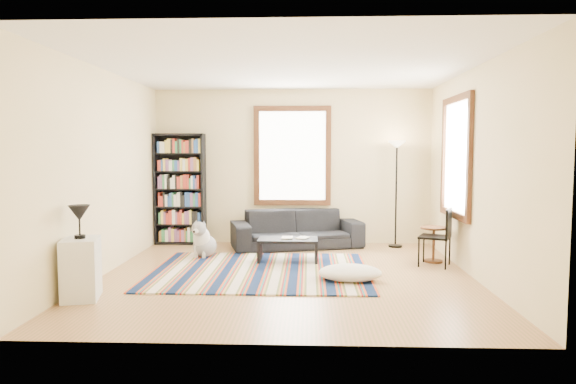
{
  "coord_description": "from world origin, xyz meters",
  "views": [
    {
      "loc": [
        0.29,
        -6.85,
        1.7
      ],
      "look_at": [
        0.0,
        0.5,
        1.1
      ],
      "focal_mm": 32.0,
      "sensor_mm": 36.0,
      "label": 1
    }
  ],
  "objects_px": {
    "sofa": "(297,229)",
    "floor_cushion": "(350,273)",
    "folding_chair": "(435,237)",
    "coffee_table": "(288,250)",
    "dog": "(205,239)",
    "white_cabinet": "(81,269)",
    "side_table": "(434,245)",
    "floor_lamp": "(396,194)",
    "bookshelf": "(180,189)"
  },
  "relations": [
    {
      "from": "sofa",
      "to": "bookshelf",
      "type": "bearing_deg",
      "value": 157.45
    },
    {
      "from": "floor_cushion",
      "to": "side_table",
      "type": "xyz_separation_m",
      "value": [
        1.36,
        1.17,
        0.17
      ]
    },
    {
      "from": "coffee_table",
      "to": "folding_chair",
      "type": "relative_size",
      "value": 1.05
    },
    {
      "from": "bookshelf",
      "to": "folding_chair",
      "type": "height_order",
      "value": "bookshelf"
    },
    {
      "from": "side_table",
      "to": "dog",
      "type": "height_order",
      "value": "dog"
    },
    {
      "from": "folding_chair",
      "to": "coffee_table",
      "type": "bearing_deg",
      "value": -161.37
    },
    {
      "from": "side_table",
      "to": "white_cabinet",
      "type": "bearing_deg",
      "value": -154.73
    },
    {
      "from": "floor_lamp",
      "to": "dog",
      "type": "relative_size",
      "value": 3.17
    },
    {
      "from": "white_cabinet",
      "to": "floor_cushion",
      "type": "bearing_deg",
      "value": 3.03
    },
    {
      "from": "bookshelf",
      "to": "floor_cushion",
      "type": "relative_size",
      "value": 2.42
    },
    {
      "from": "folding_chair",
      "to": "sofa",
      "type": "bearing_deg",
      "value": 169.89
    },
    {
      "from": "sofa",
      "to": "floor_lamp",
      "type": "relative_size",
      "value": 1.2
    },
    {
      "from": "floor_cushion",
      "to": "floor_lamp",
      "type": "bearing_deg",
      "value": 67.53
    },
    {
      "from": "white_cabinet",
      "to": "side_table",
      "type": "bearing_deg",
      "value": 11.38
    },
    {
      "from": "coffee_table",
      "to": "floor_lamp",
      "type": "bearing_deg",
      "value": 34.93
    },
    {
      "from": "side_table",
      "to": "folding_chair",
      "type": "relative_size",
      "value": 0.63
    },
    {
      "from": "floor_cushion",
      "to": "floor_lamp",
      "type": "relative_size",
      "value": 0.44
    },
    {
      "from": "coffee_table",
      "to": "floor_cushion",
      "type": "bearing_deg",
      "value": -52.03
    },
    {
      "from": "floor_cushion",
      "to": "dog",
      "type": "distance_m",
      "value": 2.62
    },
    {
      "from": "bookshelf",
      "to": "floor_lamp",
      "type": "relative_size",
      "value": 1.08
    },
    {
      "from": "floor_lamp",
      "to": "side_table",
      "type": "xyz_separation_m",
      "value": [
        0.37,
        -1.22,
        -0.66
      ]
    },
    {
      "from": "floor_lamp",
      "to": "folding_chair",
      "type": "bearing_deg",
      "value": -77.77
    },
    {
      "from": "side_table",
      "to": "white_cabinet",
      "type": "xyz_separation_m",
      "value": [
        -4.5,
        -2.12,
        0.08
      ]
    },
    {
      "from": "folding_chair",
      "to": "dog",
      "type": "height_order",
      "value": "folding_chair"
    },
    {
      "from": "sofa",
      "to": "floor_cushion",
      "type": "relative_size",
      "value": 2.71
    },
    {
      "from": "sofa",
      "to": "floor_lamp",
      "type": "height_order",
      "value": "floor_lamp"
    },
    {
      "from": "floor_lamp",
      "to": "side_table",
      "type": "distance_m",
      "value": 1.43
    },
    {
      "from": "bookshelf",
      "to": "white_cabinet",
      "type": "bearing_deg",
      "value": -94.37
    },
    {
      "from": "floor_cushion",
      "to": "white_cabinet",
      "type": "bearing_deg",
      "value": -163.08
    },
    {
      "from": "floor_cushion",
      "to": "folding_chair",
      "type": "height_order",
      "value": "folding_chair"
    },
    {
      "from": "bookshelf",
      "to": "side_table",
      "type": "relative_size",
      "value": 3.7
    },
    {
      "from": "sofa",
      "to": "white_cabinet",
      "type": "bearing_deg",
      "value": -141.69
    },
    {
      "from": "bookshelf",
      "to": "dog",
      "type": "bearing_deg",
      "value": -59.57
    },
    {
      "from": "white_cabinet",
      "to": "sofa",
      "type": "bearing_deg",
      "value": 39.72
    },
    {
      "from": "floor_lamp",
      "to": "folding_chair",
      "type": "height_order",
      "value": "floor_lamp"
    },
    {
      "from": "floor_cushion",
      "to": "floor_lamp",
      "type": "height_order",
      "value": "floor_lamp"
    },
    {
      "from": "sofa",
      "to": "floor_lamp",
      "type": "xyz_separation_m",
      "value": [
        1.74,
        0.1,
        0.6
      ]
    },
    {
      "from": "folding_chair",
      "to": "floor_cushion",
      "type": "bearing_deg",
      "value": -121.57
    },
    {
      "from": "white_cabinet",
      "to": "dog",
      "type": "relative_size",
      "value": 1.19
    },
    {
      "from": "coffee_table",
      "to": "dog",
      "type": "distance_m",
      "value": 1.38
    },
    {
      "from": "folding_chair",
      "to": "white_cabinet",
      "type": "xyz_separation_m",
      "value": [
        -4.45,
        -1.86,
        -0.08
      ]
    },
    {
      "from": "sofa",
      "to": "white_cabinet",
      "type": "relative_size",
      "value": 3.2
    },
    {
      "from": "side_table",
      "to": "folding_chair",
      "type": "xyz_separation_m",
      "value": [
        -0.05,
        -0.26,
        0.16
      ]
    },
    {
      "from": "dog",
      "to": "bookshelf",
      "type": "bearing_deg",
      "value": 135.42
    },
    {
      "from": "folding_chair",
      "to": "floor_lamp",
      "type": "bearing_deg",
      "value": 125.91
    },
    {
      "from": "floor_cushion",
      "to": "side_table",
      "type": "height_order",
      "value": "side_table"
    },
    {
      "from": "sofa",
      "to": "white_cabinet",
      "type": "xyz_separation_m",
      "value": [
        -2.39,
        -3.24,
        0.02
      ]
    },
    {
      "from": "folding_chair",
      "to": "dog",
      "type": "distance_m",
      "value": 3.55
    },
    {
      "from": "side_table",
      "to": "dog",
      "type": "bearing_deg",
      "value": 176.14
    },
    {
      "from": "bookshelf",
      "to": "folding_chair",
      "type": "xyz_separation_m",
      "value": [
        4.18,
        -1.65,
        -0.57
      ]
    }
  ]
}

